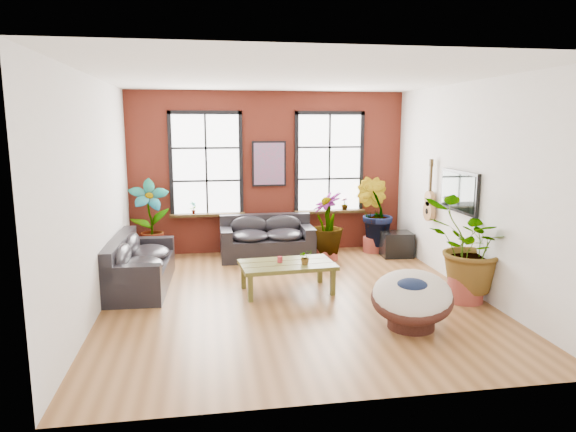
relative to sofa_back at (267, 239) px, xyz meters
name	(u,v)px	position (x,y,z in m)	size (l,w,h in m)	color
room	(293,190)	(0.13, -2.49, 1.34)	(6.04, 6.54, 3.54)	brown
sofa_back	(267,239)	(0.00, 0.00, 0.00)	(1.94, 0.95, 0.89)	black
sofa_left	(137,265)	(-2.45, -1.66, 0.00)	(1.02, 2.26, 0.88)	black
coffee_table	(287,266)	(0.07, -2.31, 0.04)	(1.63, 1.01, 0.60)	#48481A
papasan_chair	(412,298)	(1.52, -4.14, 0.03)	(1.49, 1.49, 0.84)	#391A14
poster	(269,164)	(0.13, 0.55, 1.55)	(0.74, 0.06, 0.98)	black
tv_wall_unit	(450,195)	(3.06, -2.04, 1.14)	(0.13, 1.86, 1.20)	black
media_box	(396,244)	(2.75, -0.35, -0.14)	(0.66, 0.56, 0.53)	black
pot_back_left	(150,252)	(-2.43, 0.13, -0.23)	(0.54, 0.54, 0.36)	brown
pot_back_right	(373,244)	(2.40, 0.11, -0.24)	(0.60, 0.60, 0.34)	brown
pot_right_wall	(465,289)	(2.80, -3.24, -0.20)	(0.58, 0.58, 0.41)	brown
pot_mid	(326,251)	(1.21, -0.35, -0.22)	(0.65, 0.65, 0.37)	brown
floor_plant_back_left	(150,217)	(-2.39, 0.12, 0.52)	(0.82, 0.55, 1.55)	#154F1B
floor_plant_back_right	(374,212)	(2.41, 0.15, 0.49)	(0.82, 0.66, 1.49)	#154F1B
floor_plant_right_wall	(470,246)	(2.82, -3.26, 0.50)	(1.34, 1.16, 1.49)	#154F1B
floor_plant_mid	(327,223)	(1.22, -0.35, 0.38)	(0.71, 0.71, 1.28)	#154F1B
table_plant	(305,257)	(0.36, -2.44, 0.22)	(0.22, 0.19, 0.25)	#154F1B
sill_plant_left	(193,208)	(-1.52, 0.50, 0.63)	(0.14, 0.10, 0.27)	#154F1B
sill_plant_right	(345,204)	(1.83, 0.50, 0.63)	(0.15, 0.15, 0.27)	#154F1B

